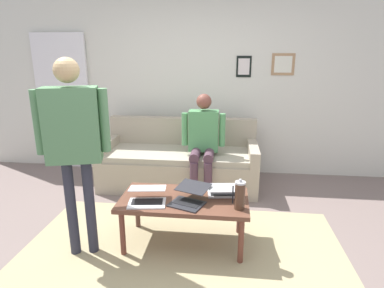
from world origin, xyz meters
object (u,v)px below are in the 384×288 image
Objects in this scene: interior_door at (64,103)px; person_seated at (203,139)px; laptop_center at (225,191)px; couch at (180,163)px; laptop_left at (147,198)px; coffee_table at (184,203)px; person_standing at (73,135)px; french_press at (240,195)px; laptop_right at (189,198)px.

person_seated is (-2.21, 0.77, -0.30)m from interior_door.
person_seated is (0.30, -1.10, 0.21)m from laptop_center.
laptop_center is 0.27× the size of person_seated.
person_seated is at bearing -74.94° from laptop_center.
couch is 5.66× the size of laptop_left.
laptop_center is at bearing 115.55° from couch.
coffee_table is 3.23× the size of laptop_left.
person_standing is 1.37× the size of person_seated.
interior_door is at bearing -42.77° from coffee_table.
french_press is at bearing 107.43° from person_seated.
coffee_table is at bearing -57.41° from laptop_right.
laptop_center is (-0.70, -0.22, -0.00)m from laptop_left.
laptop_left is 0.83m from french_press.
laptop_left is at bearing 73.31° from person_seated.
french_press is (-2.64, 2.13, -0.42)m from interior_door.
person_seated reaches higher than couch.
laptop_left is at bearing 17.75° from laptop_center.
laptop_center is (-0.38, -0.10, 0.09)m from coffee_table.
coffee_table is (-0.26, 1.43, 0.12)m from couch.
interior_door reaches higher than person_standing.
laptop_right is at bearing -170.70° from person_standing.
interior_door is 1.60× the size of person_seated.
interior_door reaches higher than laptop_right.
laptop_left is at bearing 87.83° from couch.
interior_door is at bearing -43.28° from laptop_right.
couch is at bearing -79.66° from coffee_table.
couch is 1.76× the size of coffee_table.
interior_door is 7.35× the size of french_press.
person_standing reaches higher than couch.
couch is 1.19× the size of person_standing.
laptop_right is (-0.38, -0.04, 0.00)m from laptop_left.
french_press is (-0.50, 0.16, 0.18)m from coffee_table.
french_press reaches higher than coffee_table.
couch reaches higher than coffee_table.
interior_door is 2.96m from coffee_table.
laptop_center is 1.45m from person_standing.
person_standing is at bearing 56.02° from person_seated.
laptop_left is 0.73m from laptop_center.
person_seated is at bearing 146.30° from couch.
interior_door is 2.54m from person_standing.
interior_door is 1.17× the size of person_standing.
laptop_right is (-0.06, 0.09, 0.10)m from coffee_table.
person_seated is at bearing -72.57° from french_press.
coffee_table is 0.14m from laptop_right.
laptop_left is at bearing -2.09° from french_press.
laptop_center is at bearing -162.25° from laptop_left.
person_standing reaches higher than laptop_left.
coffee_table is 0.56m from french_press.
interior_door reaches higher than laptop_center.
person_standing is (-1.23, 2.22, 0.10)m from interior_door.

